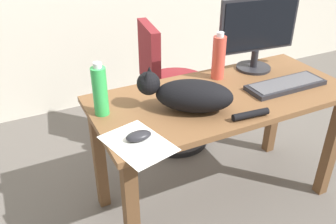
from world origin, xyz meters
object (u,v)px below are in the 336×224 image
monitor (258,31)px  cat (189,94)px  spray_bottle (219,57)px  computer_mouse (139,136)px  water_bottle (100,91)px  office_chair (169,96)px  keyboard (286,85)px

monitor → cat: monitor is taller
spray_bottle → monitor: bearing=2.4°
monitor → computer_mouse: (-0.88, -0.38, -0.21)m
cat → spray_bottle: 0.40m
computer_mouse → water_bottle: bearing=104.6°
office_chair → monitor: (0.32, -0.47, 0.55)m
monitor → water_bottle: monitor is taller
office_chair → monitor: size_ratio=1.86×
office_chair → keyboard: office_chair is taller
computer_mouse → office_chair: bearing=56.6°
office_chair → keyboard: bearing=-66.5°
office_chair → water_bottle: 0.97m
office_chair → keyboard: size_ratio=2.03×
keyboard → office_chair: bearing=113.5°
cat → spray_bottle: size_ratio=1.98×
computer_mouse → water_bottle: size_ratio=0.44×
monitor → spray_bottle: monitor is taller
monitor → water_bottle: (-0.95, -0.11, -0.11)m
monitor → office_chair: bearing=124.5°
monitor → spray_bottle: 0.28m
office_chair → water_bottle: (-0.63, -0.58, 0.44)m
spray_bottle → cat: bearing=-142.3°
cat → spray_bottle: bearing=37.7°
water_bottle → keyboard: bearing=-9.5°
monitor → computer_mouse: 0.99m
keyboard → monitor: bearing=90.1°
spray_bottle → water_bottle: bearing=-171.8°
office_chair → spray_bottle: 0.66m
keyboard → water_bottle: water_bottle is taller
monitor → water_bottle: 0.97m
office_chair → computer_mouse: office_chair is taller
computer_mouse → water_bottle: (-0.07, 0.27, 0.10)m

